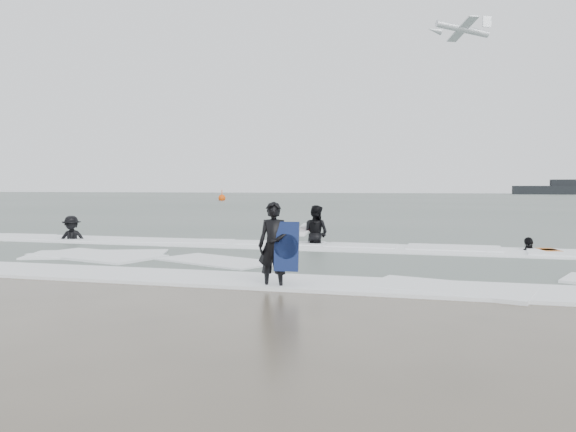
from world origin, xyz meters
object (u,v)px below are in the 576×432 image
(surfer_wading, at_px, (316,246))
(surfer_breaker, at_px, (72,242))
(surfer_centre, at_px, (274,289))
(surfer_right_near, at_px, (529,253))
(vessel_horizon, at_px, (572,189))
(buoy, at_px, (222,198))

(surfer_wading, height_order, surfer_breaker, surfer_wading)
(surfer_centre, height_order, surfer_wading, surfer_wading)
(surfer_wading, xyz_separation_m, surfer_breaker, (-8.89, -1.02, 0.00))
(surfer_wading, bearing_deg, surfer_right_near, -161.29)
(surfer_centre, xyz_separation_m, vessel_horizon, (32.99, 144.94, 1.40))
(surfer_breaker, relative_size, buoy, 1.09)
(vessel_horizon, bearing_deg, surfer_right_near, -101.28)
(surfer_right_near, distance_m, buoy, 63.85)
(surfer_right_near, bearing_deg, vessel_horizon, -138.15)
(buoy, relative_size, vessel_horizon, 0.06)
(surfer_centre, xyz_separation_m, buoy, (-27.34, 62.60, 0.42))
(surfer_breaker, xyz_separation_m, buoy, (-17.42, 55.64, 0.42))
(surfer_wading, xyz_separation_m, vessel_horizon, (34.02, 136.96, 1.40))
(surfer_breaker, height_order, buoy, buoy)
(surfer_wading, bearing_deg, buoy, -45.22)
(surfer_breaker, bearing_deg, vessel_horizon, 50.68)
(surfer_wading, relative_size, surfer_right_near, 1.19)
(surfer_right_near, distance_m, vessel_horizon, 139.71)
(surfer_wading, relative_size, surfer_breaker, 1.07)
(surfer_wading, bearing_deg, surfer_breaker, 25.62)
(surfer_wading, distance_m, surfer_right_near, 6.69)
(vessel_horizon, bearing_deg, buoy, -126.23)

